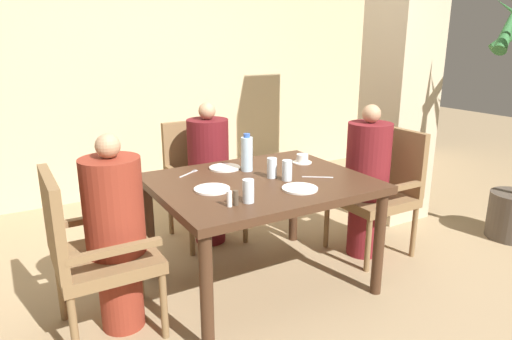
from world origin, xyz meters
TOP-DOWN VIEW (x-y plane):
  - ground_plane at (0.00, 0.00)m, footprint 16.00×16.00m
  - wall_back at (0.00, 2.32)m, footprint 8.00×0.06m
  - pillar_stone at (1.72, 0.50)m, footprint 0.49×0.49m
  - dining_table at (0.00, 0.00)m, footprint 1.31×1.07m
  - chair_left_side at (-1.06, 0.00)m, footprint 0.53×0.53m
  - diner_in_left_chair at (-0.92, 0.00)m, footprint 0.32×0.32m
  - chair_far_side at (0.00, 0.94)m, footprint 0.53×0.53m
  - diner_in_far_chair at (-0.00, 0.79)m, footprint 0.32×0.32m
  - chair_right_side at (1.06, 0.00)m, footprint 0.53×0.53m
  - diner_in_right_chair at (0.92, 0.00)m, footprint 0.32×0.32m
  - plate_main_left at (0.10, -0.29)m, footprint 0.21×0.21m
  - plate_main_right at (-0.08, 0.34)m, footprint 0.21×0.21m
  - plate_dessert_center at (-0.35, -0.04)m, footprint 0.21×0.21m
  - teacup_with_saucer at (0.47, 0.20)m, footprint 0.14×0.14m
  - water_bottle at (0.03, 0.22)m, footprint 0.08×0.08m
  - glass_tall_near at (0.09, 0.00)m, footprint 0.06×0.06m
  - glass_tall_mid at (-0.27, -0.32)m, footprint 0.06×0.06m
  - glass_tall_far at (0.14, -0.10)m, footprint 0.06×0.06m
  - salt_shaker at (-0.39, -0.33)m, footprint 0.03×0.03m
  - pepper_shaker at (-0.35, -0.33)m, footprint 0.03×0.03m
  - fork_beside_plate at (-0.33, 0.36)m, footprint 0.17×0.11m
  - knife_beside_plate at (0.35, -0.15)m, footprint 0.17×0.13m

SIDE VIEW (x-z plane):
  - ground_plane at x=0.00m, z-range 0.00..0.00m
  - chair_left_side at x=-1.06m, z-range 0.05..0.99m
  - chair_far_side at x=0.00m, z-range 0.05..0.99m
  - chair_right_side at x=1.06m, z-range 0.05..0.99m
  - diner_in_left_chair at x=-0.92m, z-range 0.02..1.14m
  - diner_in_far_chair at x=0.00m, z-range 0.02..1.15m
  - diner_in_right_chair at x=0.92m, z-range 0.02..1.17m
  - dining_table at x=0.00m, z-range 0.28..1.02m
  - fork_beside_plate at x=-0.33m, z-range 0.74..0.74m
  - knife_beside_plate at x=0.35m, z-range 0.74..0.74m
  - plate_main_left at x=0.10m, z-range 0.74..0.75m
  - plate_main_right at x=-0.08m, z-range 0.74..0.75m
  - plate_dessert_center at x=-0.35m, z-range 0.74..0.75m
  - teacup_with_saucer at x=0.47m, z-range 0.73..0.80m
  - pepper_shaker at x=-0.35m, z-range 0.74..0.82m
  - salt_shaker at x=-0.39m, z-range 0.74..0.82m
  - glass_tall_near at x=0.09m, z-range 0.74..0.87m
  - glass_tall_mid at x=-0.27m, z-range 0.74..0.87m
  - glass_tall_far at x=0.14m, z-range 0.74..0.87m
  - water_bottle at x=0.03m, z-range 0.73..0.98m
  - pillar_stone at x=1.72m, z-range 0.00..2.70m
  - wall_back at x=0.00m, z-range 0.00..2.80m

